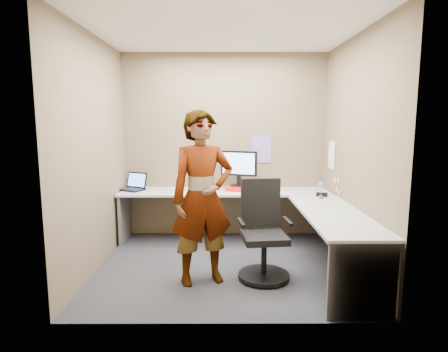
{
  "coord_description": "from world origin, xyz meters",
  "views": [
    {
      "loc": [
        -0.02,
        -4.28,
        1.72
      ],
      "look_at": [
        -0.01,
        0.25,
        1.05
      ],
      "focal_mm": 30.0,
      "sensor_mm": 36.0,
      "label": 1
    }
  ],
  "objects_px": {
    "desk": "(259,210)",
    "person": "(202,198)",
    "office_chair": "(263,239)",
    "monitor": "(239,165)"
  },
  "relations": [
    {
      "from": "person",
      "to": "monitor",
      "type": "bearing_deg",
      "value": 53.33
    },
    {
      "from": "office_chair",
      "to": "person",
      "type": "bearing_deg",
      "value": -176.01
    },
    {
      "from": "desk",
      "to": "office_chair",
      "type": "distance_m",
      "value": 0.72
    },
    {
      "from": "office_chair",
      "to": "person",
      "type": "height_order",
      "value": "person"
    },
    {
      "from": "desk",
      "to": "person",
      "type": "height_order",
      "value": "person"
    },
    {
      "from": "monitor",
      "to": "person",
      "type": "xyz_separation_m",
      "value": [
        -0.44,
        -1.43,
        -0.18
      ]
    },
    {
      "from": "monitor",
      "to": "person",
      "type": "distance_m",
      "value": 1.51
    },
    {
      "from": "office_chair",
      "to": "monitor",
      "type": "bearing_deg",
      "value": 93.04
    },
    {
      "from": "desk",
      "to": "office_chair",
      "type": "xyz_separation_m",
      "value": [
        -0.02,
        -0.7,
        -0.15
      ]
    },
    {
      "from": "monitor",
      "to": "office_chair",
      "type": "bearing_deg",
      "value": -60.25
    }
  ]
}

